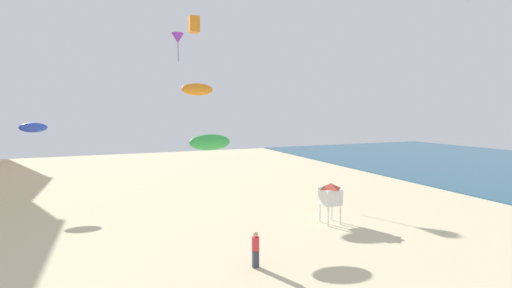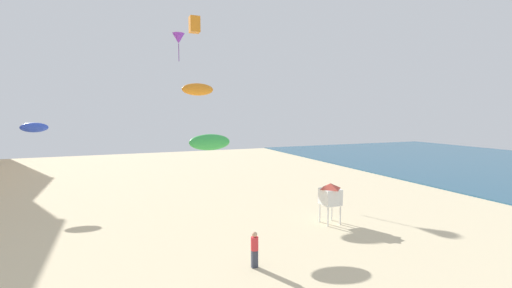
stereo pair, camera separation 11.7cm
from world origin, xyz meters
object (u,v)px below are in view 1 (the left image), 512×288
Objects in this scene: kite_orange_parafoil at (197,89)px; lifeguard_stand at (330,194)px; kite_flyer at (256,247)px; kite_blue_parafoil at (33,128)px; kite_purple_delta at (178,38)px; kite_green_parafoil at (210,142)px; kite_orange_box at (194,25)px.

lifeguard_stand is at bearing -63.56° from kite_orange_parafoil.
kite_flyer is 0.64× the size of lifeguard_stand.
kite_orange_parafoil is at bearing -11.43° from kite_blue_parafoil.
kite_purple_delta is at bearing 89.40° from kite_orange_parafoil.
kite_blue_parafoil is at bearing 133.67° from kite_green_parafoil.
kite_green_parafoil is (-7.06, 2.30, 3.32)m from lifeguard_stand.
lifeguard_stand is at bearing -37.50° from kite_blue_parafoil.
kite_orange_box is at bearing -90.13° from kite_purple_delta.
kite_blue_parafoil is at bearing 120.09° from lifeguard_stand.
lifeguard_stand is 18.76m from kite_orange_box.
kite_green_parafoil is (-0.37, 6.22, 4.24)m from kite_flyer.
kite_orange_box is 0.54× the size of kite_green_parafoil.
kite_orange_box is at bearing 86.27° from kite_orange_parafoil.
kite_orange_box is at bearing 81.92° from kite_green_parafoil.
lifeguard_stand is 0.85× the size of kite_purple_delta.
kite_blue_parafoil reaches higher than lifeguard_stand.
lifeguard_stand is at bearing -66.09° from kite_orange_box.
kite_flyer is 7.53m from kite_green_parafoil.
kite_orange_box is 14.03m from kite_green_parafoil.
kite_purple_delta reaches higher than kite_orange_parafoil.
kite_flyer is at bearing -57.27° from kite_blue_parafoil.
kite_orange_parafoil reaches higher than kite_blue_parafoil.
kite_purple_delta is at bearing 28.30° from kite_blue_parafoil.
kite_purple_delta is at bearing 85.39° from kite_green_parafoil.
kite_orange_box is at bearing 115.72° from kite_flyer.
kite_orange_parafoil is (1.02, 15.32, 7.98)m from kite_flyer.
kite_orange_parafoil is at bearing 81.34° from kite_green_parafoil.
kite_blue_parafoil is (-18.16, 13.93, 3.93)m from lifeguard_stand.
kite_flyer is at bearing -92.60° from kite_purple_delta.
kite_orange_box reaches higher than kite_flyer.
kite_orange_box is (1.10, 16.53, 13.63)m from kite_flyer.
lifeguard_stand is at bearing -74.94° from kite_purple_delta.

